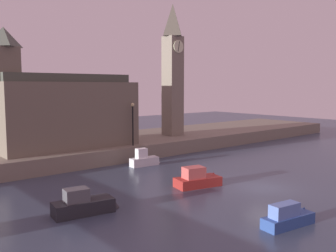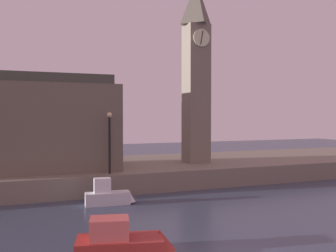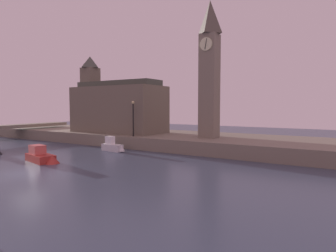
{
  "view_description": "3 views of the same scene",
  "coord_description": "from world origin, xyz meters",
  "px_view_note": "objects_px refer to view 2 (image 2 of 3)",
  "views": [
    {
      "loc": [
        -22.81,
        -16.07,
        7.53
      ],
      "look_at": [
        3.07,
        14.66,
        3.22
      ],
      "focal_mm": 39.73,
      "sensor_mm": 36.0,
      "label": 1
    },
    {
      "loc": [
        -6.89,
        -11.01,
        5.63
      ],
      "look_at": [
        3.91,
        17.16,
        4.77
      ],
      "focal_mm": 39.54,
      "sensor_mm": 36.0,
      "label": 2
    },
    {
      "loc": [
        21.19,
        -13.6,
        5.24
      ],
      "look_at": [
        3.1,
        15.76,
        2.89
      ],
      "focal_mm": 31.52,
      "sensor_mm": 36.0,
      "label": 3
    }
  ],
  "objects_px": {
    "streetlamp": "(110,136)",
    "boat_ferry_white": "(110,196)",
    "clock_tower": "(196,69)",
    "boat_dinghy_red": "(128,241)",
    "parliament_hall": "(19,122)"
  },
  "relations": [
    {
      "from": "streetlamp",
      "to": "boat_ferry_white",
      "type": "relative_size",
      "value": 1.33
    },
    {
      "from": "clock_tower",
      "to": "boat_dinghy_red",
      "type": "height_order",
      "value": "clock_tower"
    },
    {
      "from": "clock_tower",
      "to": "boat_ferry_white",
      "type": "xyz_separation_m",
      "value": [
        -9.1,
        -6.59,
        -9.18
      ]
    },
    {
      "from": "clock_tower",
      "to": "parliament_hall",
      "type": "distance_m",
      "value": 15.2
    },
    {
      "from": "parliament_hall",
      "to": "boat_ferry_white",
      "type": "relative_size",
      "value": 4.09
    },
    {
      "from": "boat_dinghy_red",
      "to": "boat_ferry_white",
      "type": "xyz_separation_m",
      "value": [
        1.08,
        8.49,
        0.05
      ]
    },
    {
      "from": "clock_tower",
      "to": "boat_ferry_white",
      "type": "bearing_deg",
      "value": -144.08
    },
    {
      "from": "streetlamp",
      "to": "clock_tower",
      "type": "bearing_deg",
      "value": 23.16
    },
    {
      "from": "boat_ferry_white",
      "to": "boat_dinghy_red",
      "type": "bearing_deg",
      "value": -97.27
    },
    {
      "from": "parliament_hall",
      "to": "boat_ferry_white",
      "type": "distance_m",
      "value": 9.69
    },
    {
      "from": "boat_dinghy_red",
      "to": "boat_ferry_white",
      "type": "bearing_deg",
      "value": 82.73
    },
    {
      "from": "parliament_hall",
      "to": "streetlamp",
      "type": "bearing_deg",
      "value": -31.38
    },
    {
      "from": "boat_dinghy_red",
      "to": "boat_ferry_white",
      "type": "relative_size",
      "value": 1.35
    },
    {
      "from": "clock_tower",
      "to": "boat_dinghy_red",
      "type": "bearing_deg",
      "value": -124.03
    },
    {
      "from": "boat_dinghy_red",
      "to": "boat_ferry_white",
      "type": "distance_m",
      "value": 8.55
    }
  ]
}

